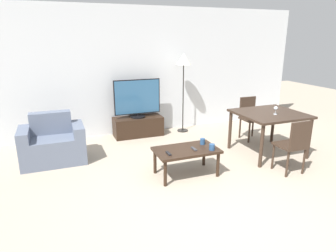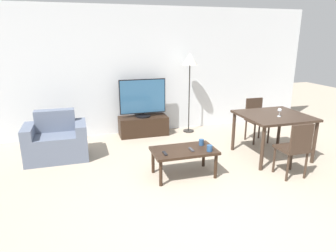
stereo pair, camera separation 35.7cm
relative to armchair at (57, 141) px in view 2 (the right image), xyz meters
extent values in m
plane|color=tan|center=(1.87, -2.59, -0.31)|extent=(18.00, 18.00, 0.00)
cube|color=silver|center=(1.87, 1.15, 1.04)|extent=(7.77, 0.06, 2.70)
cube|color=slate|center=(0.00, -0.03, -0.09)|extent=(0.68, 0.67, 0.45)
cube|color=slate|center=(0.00, 0.20, 0.33)|extent=(0.68, 0.20, 0.38)
cube|color=slate|center=(-0.43, -0.03, 0.00)|extent=(0.18, 0.67, 0.63)
cube|color=slate|center=(0.43, -0.03, 0.00)|extent=(0.18, 0.67, 0.63)
cube|color=black|center=(1.74, 0.85, -0.11)|extent=(1.04, 0.45, 0.41)
cylinder|color=black|center=(1.74, 0.85, 0.11)|extent=(0.32, 0.32, 0.03)
cylinder|color=black|center=(1.74, 0.85, 0.15)|extent=(0.04, 0.04, 0.05)
cube|color=black|center=(1.74, 0.85, 0.55)|extent=(0.99, 0.04, 0.73)
cube|color=#2D5B84|center=(1.74, 0.83, 0.55)|extent=(0.96, 0.01, 0.70)
cube|color=black|center=(1.91, -1.29, 0.10)|extent=(0.97, 0.57, 0.04)
cylinder|color=black|center=(1.48, -1.52, -0.12)|extent=(0.05, 0.05, 0.39)
cylinder|color=black|center=(2.34, -1.52, -0.12)|extent=(0.05, 0.05, 0.39)
cylinder|color=black|center=(1.48, -1.06, -0.12)|extent=(0.05, 0.05, 0.39)
cylinder|color=black|center=(2.34, -1.06, -0.12)|extent=(0.05, 0.05, 0.39)
cube|color=#38281E|center=(3.68, -1.00, 0.44)|extent=(1.13, 1.06, 0.04)
cylinder|color=#38281E|center=(3.17, -1.47, 0.05)|extent=(0.06, 0.06, 0.73)
cylinder|color=#38281E|center=(4.18, -1.47, 0.05)|extent=(0.06, 0.06, 0.73)
cylinder|color=#38281E|center=(3.17, -0.53, 0.05)|extent=(0.06, 0.06, 0.73)
cylinder|color=#38281E|center=(4.18, -0.53, 0.05)|extent=(0.06, 0.06, 0.73)
cube|color=#38281E|center=(3.48, -1.76, 0.13)|extent=(0.40, 0.40, 0.04)
cylinder|color=#38281E|center=(3.32, -1.60, -0.10)|extent=(0.04, 0.04, 0.42)
cylinder|color=#38281E|center=(3.64, -1.60, -0.10)|extent=(0.04, 0.04, 0.42)
cylinder|color=#38281E|center=(3.32, -1.92, -0.10)|extent=(0.04, 0.04, 0.42)
cylinder|color=#38281E|center=(3.64, -1.92, -0.10)|extent=(0.04, 0.04, 0.42)
cube|color=#38281E|center=(3.48, -1.94, 0.35)|extent=(0.37, 0.04, 0.41)
cube|color=#38281E|center=(3.87, -0.24, 0.13)|extent=(0.40, 0.40, 0.04)
cylinder|color=#38281E|center=(3.71, -0.40, -0.10)|extent=(0.04, 0.04, 0.42)
cylinder|color=#38281E|center=(4.04, -0.40, -0.10)|extent=(0.04, 0.04, 0.42)
cylinder|color=#38281E|center=(3.71, -0.08, -0.10)|extent=(0.04, 0.04, 0.42)
cylinder|color=#38281E|center=(4.04, -0.08, -0.10)|extent=(0.04, 0.04, 0.42)
cube|color=#38281E|center=(3.87, -0.06, 0.35)|extent=(0.37, 0.04, 0.41)
cylinder|color=black|center=(2.77, 0.80, -0.30)|extent=(0.24, 0.24, 0.02)
cylinder|color=black|center=(2.77, 0.80, 0.45)|extent=(0.02, 0.02, 1.48)
cone|color=white|center=(2.77, 0.80, 1.31)|extent=(0.33, 0.33, 0.24)
cube|color=#38383D|center=(2.01, -1.35, 0.13)|extent=(0.04, 0.15, 0.02)
cube|color=black|center=(1.58, -1.39, 0.13)|extent=(0.04, 0.15, 0.02)
cylinder|color=navy|center=(2.25, -1.47, 0.16)|extent=(0.08, 0.08, 0.10)
cylinder|color=navy|center=(2.24, -1.20, 0.17)|extent=(0.08, 0.08, 0.10)
cylinder|color=silver|center=(3.68, -1.13, 0.46)|extent=(0.06, 0.06, 0.01)
cylinder|color=silver|center=(3.68, -1.13, 0.50)|extent=(0.01, 0.01, 0.07)
sphere|color=silver|center=(3.68, -1.13, 0.57)|extent=(0.07, 0.07, 0.07)
camera|label=1|loc=(0.11, -5.18, 1.77)|focal=32.00mm
camera|label=2|loc=(0.45, -5.30, 1.77)|focal=32.00mm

